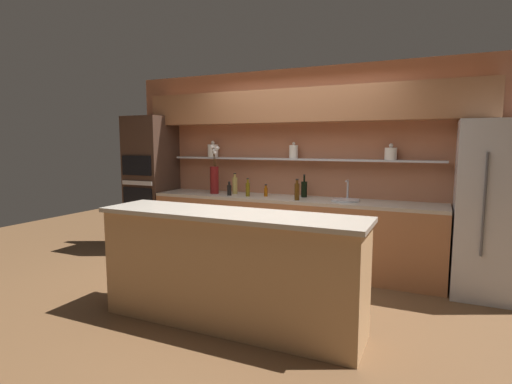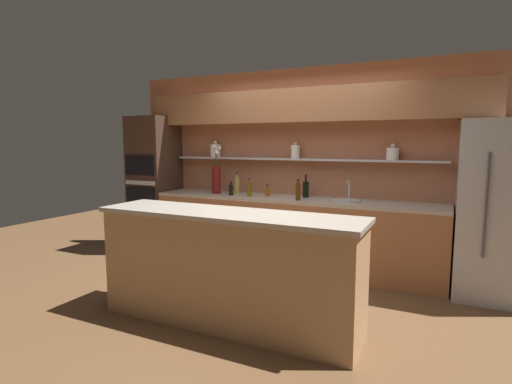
% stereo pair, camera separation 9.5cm
% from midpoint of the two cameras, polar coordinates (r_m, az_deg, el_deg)
% --- Properties ---
extents(ground_plane, '(12.00, 12.00, 0.00)m').
position_cam_midpoint_polar(ground_plane, '(4.24, -0.78, -15.41)').
color(ground_plane, brown).
extents(back_wall_unit, '(5.20, 0.44, 2.60)m').
position_cam_midpoint_polar(back_wall_unit, '(5.35, 6.24, 6.22)').
color(back_wall_unit, '#A86647').
rests_on(back_wall_unit, ground_plane).
extents(back_counter_unit, '(3.77, 0.62, 0.92)m').
position_cam_midpoint_polar(back_counter_unit, '(5.23, 4.18, -5.82)').
color(back_counter_unit, '#99603D').
rests_on(back_counter_unit, ground_plane).
extents(island_counter, '(2.43, 0.61, 1.02)m').
position_cam_midpoint_polar(island_counter, '(3.61, -4.55, -10.83)').
color(island_counter, tan).
rests_on(island_counter, ground_plane).
extents(refrigerator, '(0.78, 0.73, 1.86)m').
position_cam_midpoint_polar(refrigerator, '(4.82, 30.56, -2.20)').
color(refrigerator, '#B7B7BC').
rests_on(refrigerator, ground_plane).
extents(oven_tower, '(0.61, 0.64, 2.01)m').
position_cam_midpoint_polar(oven_tower, '(6.25, -15.11, 1.11)').
color(oven_tower, '#3D281E').
rests_on(oven_tower, ground_plane).
extents(flower_vase, '(0.14, 0.13, 0.67)m').
position_cam_midpoint_polar(flower_vase, '(5.58, -6.46, 2.19)').
color(flower_vase, maroon).
rests_on(flower_vase, back_counter_unit).
extents(sink_fixture, '(0.34, 0.34, 0.25)m').
position_cam_midpoint_polar(sink_fixture, '(4.95, 12.11, -1.03)').
color(sink_fixture, '#B7B7BC').
rests_on(sink_fixture, back_counter_unit).
extents(bottle_sauce_0, '(0.06, 0.06, 0.19)m').
position_cam_midpoint_polar(bottle_sauce_0, '(5.36, -4.34, 0.32)').
color(bottle_sauce_0, black).
rests_on(bottle_sauce_0, back_counter_unit).
extents(bottle_sauce_1, '(0.05, 0.05, 0.16)m').
position_cam_midpoint_polar(bottle_sauce_1, '(5.25, 0.89, 0.09)').
color(bottle_sauce_1, '#9E4C0A').
rests_on(bottle_sauce_1, back_counter_unit).
extents(bottle_oil_2, '(0.05, 0.05, 0.24)m').
position_cam_midpoint_polar(bottle_oil_2, '(5.25, -1.70, 0.43)').
color(bottle_oil_2, brown).
rests_on(bottle_oil_2, back_counter_unit).
extents(bottle_spirit_3, '(0.06, 0.06, 0.26)m').
position_cam_midpoint_polar(bottle_spirit_3, '(4.92, 5.32, 0.12)').
color(bottle_spirit_3, '#4C2D0C').
rests_on(bottle_spirit_3, back_counter_unit).
extents(bottle_spirit_4, '(0.07, 0.07, 0.29)m').
position_cam_midpoint_polar(bottle_spirit_4, '(5.55, -3.53, 1.00)').
color(bottle_spirit_4, tan).
rests_on(bottle_spirit_4, back_counter_unit).
extents(bottle_wine_5, '(0.08, 0.08, 0.30)m').
position_cam_midpoint_polar(bottle_wine_5, '(5.21, 6.37, 0.44)').
color(bottle_wine_5, black).
rests_on(bottle_wine_5, back_counter_unit).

